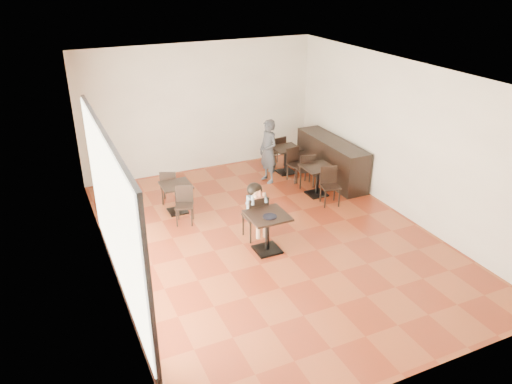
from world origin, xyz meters
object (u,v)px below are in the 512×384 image
cafe_table_back (286,160)px  cafe_table_mid (317,181)px  adult_patron (268,151)px  chair_left_b (184,206)px  child (255,211)px  child_table (267,233)px  chair_mid_a (305,169)px  child_chair (255,217)px  chair_back_a (276,151)px  cafe_table_left (177,198)px  chair_left_a (169,186)px  chair_back_b (296,165)px  chair_mid_b (330,187)px

cafe_table_back → cafe_table_mid: bearing=-88.6°
adult_patron → chair_left_b: bearing=-73.8°
adult_patron → cafe_table_mid: 1.42m
child → child_table: bearing=-90.0°
chair_mid_a → child_table: bearing=60.8°
child_chair → adult_patron: 2.78m
chair_back_a → child_chair: bearing=47.3°
cafe_table_left → cafe_table_back: (3.15, 0.97, 0.01)m
chair_left_a → chair_back_a: chair_back_a is taller
chair_left_b → chair_back_a: chair_back_a is taller
child_table → cafe_table_left: (-1.07, 2.24, -0.05)m
chair_left_b → chair_back_b: (3.15, 0.97, 0.02)m
chair_left_b → child_table: bearing=-35.5°
chair_mid_a → cafe_table_left: bearing=14.5°
child_chair → chair_back_a: bearing=-123.0°
child_table → chair_mid_b: (2.12, 1.18, 0.04)m
cafe_table_back → chair_left_b: 3.50m
child_chair → chair_left_b: size_ratio=1.16×
child_table → chair_mid_b: chair_mid_b is taller
chair_mid_b → chair_left_b: 3.22m
chair_left_b → chair_back_a: 3.77m
chair_left_a → chair_left_b: same height
child → chair_left_a: child is taller
chair_mid_a → cafe_table_back: bearing=-74.2°
cafe_table_mid → cafe_table_left: cafe_table_mid is taller
cafe_table_left → chair_mid_b: 3.36m
child → cafe_table_back: child is taller
child_chair → adult_patron: bearing=-121.2°
child_table → adult_patron: 3.27m
child → cafe_table_left: child is taller
child_chair → cafe_table_left: (-1.07, 1.69, -0.13)m
cafe_table_left → chair_mid_b: chair_mid_b is taller
adult_patron → chair_mid_a: size_ratio=1.85×
chair_mid_b → child_chair: bearing=-149.7°
child → cafe_table_mid: child is taller
cafe_table_left → chair_mid_a: (3.18, 0.05, 0.10)m
chair_back_a → child: bearing=47.3°
child_table → child: child is taller
child_table → chair_back_b: bearing=51.9°
cafe_table_left → chair_mid_b: size_ratio=0.77×
cafe_table_mid → cafe_table_left: (-3.18, 0.50, -0.02)m
cafe_table_back → chair_back_b: bearing=-90.0°
child → chair_back_a: bearing=57.0°
child → chair_mid_b: size_ratio=1.36×
chair_mid_b → cafe_table_mid: bearing=103.6°
child_chair → cafe_table_left: bearing=-57.7°
cafe_table_mid → chair_left_b: bearing=-179.2°
child_chair → adult_patron: adult_patron is taller
chair_left_b → cafe_table_back: bearing=48.0°
cafe_table_mid → chair_back_a: (-0.04, 2.02, 0.06)m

